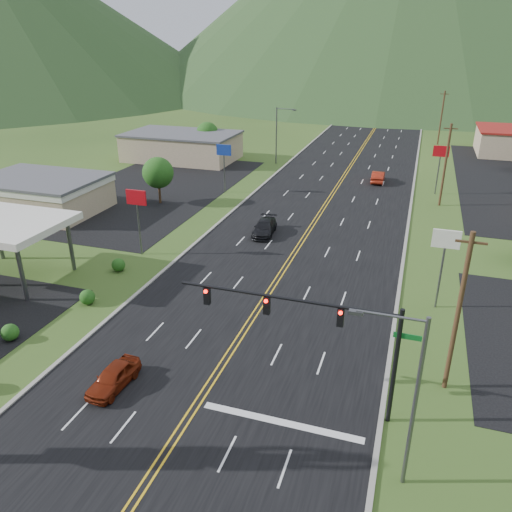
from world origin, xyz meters
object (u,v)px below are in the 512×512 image
(streetlight_west, at_px, (278,132))
(car_red_near, at_px, (114,378))
(streetlight_east, at_px, (409,392))
(car_red_far, at_px, (378,177))
(traffic_signal, at_px, (321,325))
(gas_canopy, at_px, (3,225))
(car_dark_mid, at_px, (265,228))

(streetlight_west, relative_size, car_red_near, 2.23)
(streetlight_east, distance_m, car_red_far, 54.00)
(traffic_signal, relative_size, gas_canopy, 1.31)
(car_dark_mid, xyz_separation_m, car_red_far, (9.40, 24.80, 0.06))
(streetlight_west, height_order, car_red_near, streetlight_west)
(streetlight_east, bearing_deg, gas_canopy, 160.12)
(car_red_near, distance_m, car_dark_mid, 26.91)
(streetlight_east, height_order, car_red_far, streetlight_east)
(car_red_near, relative_size, car_dark_mid, 0.79)
(gas_canopy, xyz_separation_m, car_dark_mid, (17.75, 16.68, -4.13))
(traffic_signal, xyz_separation_m, streetlight_west, (-18.16, 56.00, -0.15))
(streetlight_east, bearing_deg, traffic_signal, 139.61)
(car_dark_mid, bearing_deg, car_red_far, 63.22)
(gas_canopy, distance_m, car_red_far, 49.74)
(traffic_signal, xyz_separation_m, car_red_far, (-1.34, 49.49, -4.53))
(gas_canopy, bearing_deg, car_red_near, -31.48)
(car_dark_mid, bearing_deg, gas_canopy, -142.78)
(streetlight_west, bearing_deg, gas_canopy, -102.13)
(streetlight_west, bearing_deg, streetlight_east, -69.14)
(car_red_near, height_order, car_dark_mid, car_dark_mid)
(streetlight_west, xyz_separation_m, car_dark_mid, (7.43, -31.32, -4.44))
(traffic_signal, bearing_deg, car_dark_mid, 113.50)
(car_dark_mid, distance_m, car_red_far, 26.52)
(streetlight_east, distance_m, car_dark_mid, 32.87)
(streetlight_east, bearing_deg, car_red_near, 173.80)
(streetlight_west, bearing_deg, traffic_signal, -72.03)
(gas_canopy, distance_m, car_dark_mid, 24.71)
(streetlight_west, distance_m, car_dark_mid, 32.49)
(traffic_signal, xyz_separation_m, streetlight_east, (4.70, -4.00, -0.15))
(traffic_signal, relative_size, car_dark_mid, 2.57)
(streetlight_east, height_order, gas_canopy, streetlight_east)
(traffic_signal, height_order, car_red_far, traffic_signal)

